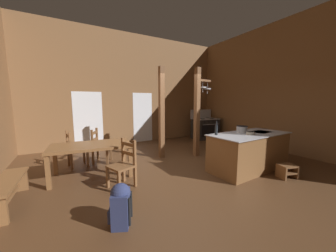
# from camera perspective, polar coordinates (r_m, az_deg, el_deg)

# --- Properties ---
(ground_plane) EXTENTS (8.54, 8.22, 0.10)m
(ground_plane) POSITION_cam_1_polar(r_m,az_deg,el_deg) (4.61, 5.19, -14.61)
(ground_plane) COLOR brown
(wall_back) EXTENTS (8.54, 0.14, 4.35)m
(wall_back) POSITION_cam_1_polar(r_m,az_deg,el_deg) (7.70, -11.01, 11.13)
(wall_back) COLOR brown
(wall_back) RESTS_ON ground_plane
(wall_right) EXTENTS (0.14, 8.22, 4.35)m
(wall_right) POSITION_cam_1_polar(r_m,az_deg,el_deg) (7.29, 32.39, 10.29)
(wall_right) COLOR brown
(wall_right) RESTS_ON ground_plane
(glazed_door_back_left) EXTENTS (1.00, 0.01, 2.05)m
(glazed_door_back_left) POSITION_cam_1_polar(r_m,az_deg,el_deg) (7.28, -23.70, 1.75)
(glazed_door_back_left) COLOR white
(glazed_door_back_left) RESTS_ON ground_plane
(glazed_panel_back_right) EXTENTS (0.84, 0.01, 2.05)m
(glazed_panel_back_right) POSITION_cam_1_polar(r_m,az_deg,el_deg) (7.78, -7.91, 2.66)
(glazed_panel_back_right) COLOR white
(glazed_panel_back_right) RESTS_ON ground_plane
(kitchen_island) EXTENTS (2.21, 1.08, 0.91)m
(kitchen_island) POSITION_cam_1_polar(r_m,az_deg,el_deg) (5.04, 24.01, -7.27)
(kitchen_island) COLOR brown
(kitchen_island) RESTS_ON ground_plane
(stove_range) EXTENTS (1.20, 0.89, 1.32)m
(stove_range) POSITION_cam_1_polar(r_m,az_deg,el_deg) (8.54, 11.55, -0.64)
(stove_range) COLOR #292929
(stove_range) RESTS_ON ground_plane
(support_post_with_pot_rack) EXTENTS (0.60, 0.23, 2.70)m
(support_post_with_pot_rack) POSITION_cam_1_polar(r_m,az_deg,el_deg) (5.66, 9.29, 5.02)
(support_post_with_pot_rack) COLOR brown
(support_post_with_pot_rack) RESTS_ON ground_plane
(support_post_center) EXTENTS (0.14, 0.14, 2.70)m
(support_post_center) POSITION_cam_1_polar(r_m,az_deg,el_deg) (5.42, -2.03, 4.03)
(support_post_center) COLOR brown
(support_post_center) RESTS_ON ground_plane
(step_stool) EXTENTS (0.42, 0.37, 0.30)m
(step_stool) POSITION_cam_1_polar(r_m,az_deg,el_deg) (4.96, 33.31, -11.49)
(step_stool) COLOR brown
(step_stool) RESTS_ON ground_plane
(dining_table) EXTENTS (1.79, 1.08, 0.74)m
(dining_table) POSITION_cam_1_polar(r_m,az_deg,el_deg) (4.49, -22.88, -6.41)
(dining_table) COLOR brown
(dining_table) RESTS_ON ground_plane
(ladderback_chair_near_window) EXTENTS (0.57, 0.57, 0.95)m
(ladderback_chair_near_window) POSITION_cam_1_polar(r_m,az_deg,el_deg) (3.81, -13.80, -11.65)
(ladderback_chair_near_window) COLOR brown
(ladderback_chair_near_window) RESTS_ON ground_plane
(ladderback_chair_by_post) EXTENTS (0.59, 0.59, 0.95)m
(ladderback_chair_by_post) POSITION_cam_1_polar(r_m,az_deg,el_deg) (5.45, -20.55, -6.02)
(ladderback_chair_by_post) COLOR brown
(ladderback_chair_by_post) RESTS_ON ground_plane
(ladderback_chair_at_table_end) EXTENTS (0.50, 0.50, 0.95)m
(ladderback_chair_at_table_end) POSITION_cam_1_polar(r_m,az_deg,el_deg) (5.33, -27.06, -6.70)
(ladderback_chair_at_table_end) COLOR brown
(ladderback_chair_at_table_end) RESTS_ON ground_plane
(bench_along_left_wall) EXTENTS (0.43, 1.26, 0.44)m
(bench_along_left_wall) POSITION_cam_1_polar(r_m,az_deg,el_deg) (4.06, -41.63, -14.48)
(bench_along_left_wall) COLOR brown
(bench_along_left_wall) RESTS_ON ground_plane
(backpack) EXTENTS (0.37, 0.38, 0.60)m
(backpack) POSITION_cam_1_polar(r_m,az_deg,el_deg) (2.78, -14.64, -22.39)
(backpack) COLOR navy
(backpack) RESTS_ON ground_plane
(stockpot_on_counter) EXTENTS (0.35, 0.28, 0.17)m
(stockpot_on_counter) POSITION_cam_1_polar(r_m,az_deg,el_deg) (5.01, 22.18, -0.93)
(stockpot_on_counter) COLOR #A8AAB2
(stockpot_on_counter) RESTS_ON kitchen_island
(mixing_bowl_on_counter) EXTENTS (0.18, 0.18, 0.07)m
(mixing_bowl_on_counter) POSITION_cam_1_polar(r_m,az_deg,el_deg) (4.77, 24.41, -2.07)
(mixing_bowl_on_counter) COLOR #B2A893
(mixing_bowl_on_counter) RESTS_ON kitchen_island
(bottle_tall_on_counter) EXTENTS (0.07, 0.07, 0.33)m
(bottle_tall_on_counter) POSITION_cam_1_polar(r_m,az_deg,el_deg) (4.43, 14.90, -1.07)
(bottle_tall_on_counter) COLOR #1E2328
(bottle_tall_on_counter) RESTS_ON kitchen_island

